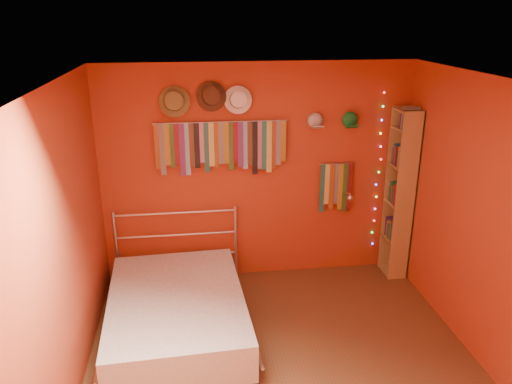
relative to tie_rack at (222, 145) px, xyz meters
name	(u,v)px	position (x,y,z in m)	size (l,w,h in m)	color
ground	(285,367)	(0.41, -1.68, -1.63)	(3.50, 3.50, 0.00)	brown
back_wall	(258,174)	(0.41, 0.07, -0.38)	(3.50, 0.02, 2.50)	#953B18
right_wall	(490,228)	(2.16, -1.68, -0.38)	(0.02, 3.50, 2.50)	#953B18
left_wall	(62,253)	(-1.34, -1.68, -0.38)	(0.02, 3.50, 2.50)	#953B18
ceiling	(291,83)	(0.41, -1.68, 0.87)	(3.50, 3.50, 0.02)	white
tie_rack	(222,145)	(0.00, 0.00, 0.00)	(1.45, 0.03, 0.60)	silver
small_tie_rack	(336,186)	(1.31, 0.00, -0.53)	(0.40, 0.03, 0.59)	silver
fedora_olive	(174,101)	(-0.48, -0.04, 0.49)	(0.33, 0.18, 0.32)	brown
fedora_brown	(212,96)	(-0.10, -0.03, 0.53)	(0.32, 0.17, 0.31)	#482A19
fedora_white	(238,100)	(0.18, -0.03, 0.49)	(0.30, 0.16, 0.29)	white
cap_white	(315,121)	(1.03, 0.01, 0.23)	(0.18, 0.22, 0.18)	beige
cap_green	(350,120)	(1.43, 0.01, 0.23)	(0.18, 0.22, 0.18)	#1B7D31
fairy_lights	(378,172)	(1.81, 0.03, -0.40)	(0.06, 0.02, 1.87)	#FF3333
reading_lamp	(349,197)	(1.42, -0.17, -0.61)	(0.07, 0.30, 0.09)	silver
bookshelf	(403,193)	(2.06, -0.15, -0.61)	(0.25, 0.34, 2.00)	#A8804C
bed	(177,311)	(-0.54, -1.00, -1.41)	(1.47, 1.93, 0.92)	silver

